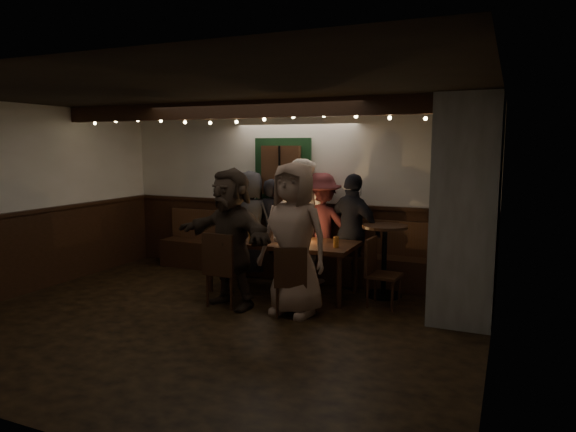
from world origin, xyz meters
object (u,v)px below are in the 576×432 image
at_px(person_a, 250,223).
at_px(dining_table, 282,245).
at_px(person_d, 320,228).
at_px(person_f, 231,238).
at_px(chair_near_right, 290,277).
at_px(person_c, 300,221).
at_px(person_g, 294,239).
at_px(person_e, 353,231).
at_px(person_b, 273,228).
at_px(chair_end, 378,268).
at_px(high_top, 384,251).
at_px(chair_near_left, 222,265).

bearing_deg(person_a, dining_table, 137.14).
height_order(person_d, person_f, person_f).
bearing_deg(person_a, chair_near_right, 127.02).
distance_m(person_c, person_f, 1.50).
distance_m(dining_table, person_g, 0.97).
xyz_separation_m(chair_near_right, person_c, (-0.52, 1.56, 0.44)).
bearing_deg(dining_table, person_g, -56.79).
relative_size(person_e, person_g, 0.89).
relative_size(person_b, person_c, 0.83).
bearing_deg(chair_end, high_top, 93.19).
xyz_separation_m(chair_near_left, person_b, (-0.07, 1.64, 0.23)).
distance_m(person_f, person_g, 0.85).
bearing_deg(chair_near_right, dining_table, 119.87).
bearing_deg(person_c, chair_near_right, 110.39).
height_order(person_a, person_b, person_a).
height_order(dining_table, person_b, person_b).
height_order(chair_near_right, high_top, high_top).
relative_size(chair_near_right, person_a, 0.52).
bearing_deg(person_g, person_c, 116.49).
xyz_separation_m(dining_table, person_a, (-0.87, 0.71, 0.16)).
bearing_deg(person_d, person_f, 47.82).
bearing_deg(chair_near_left, person_f, 45.83).
distance_m(chair_near_right, person_a, 2.15).
xyz_separation_m(person_b, person_f, (0.15, -1.56, 0.12)).
bearing_deg(person_a, chair_near_left, 101.83).
bearing_deg(person_c, chair_near_left, 76.73).
bearing_deg(dining_table, person_f, -113.18).
height_order(chair_near_left, high_top, high_top).
height_order(chair_near_right, person_d, person_d).
xyz_separation_m(high_top, person_b, (-1.83, 0.36, 0.15)).
xyz_separation_m(person_a, person_g, (1.38, -1.49, 0.10)).
height_order(chair_near_left, person_d, person_d).
distance_m(person_b, person_e, 1.30).
bearing_deg(person_g, dining_table, 130.23).
relative_size(dining_table, chair_end, 2.34).
bearing_deg(dining_table, person_d, 69.33).
bearing_deg(person_g, person_f, -171.59).
bearing_deg(person_c, chair_end, 154.21).
bearing_deg(person_e, person_c, 27.02).
relative_size(chair_near_right, person_f, 0.49).
height_order(person_c, person_f, person_c).
height_order(person_c, person_d, person_c).
bearing_deg(person_f, person_c, 96.07).
height_order(person_e, person_g, person_g).
relative_size(dining_table, chair_near_left, 2.14).
xyz_separation_m(dining_table, person_e, (0.80, 0.70, 0.15)).
relative_size(chair_near_left, person_d, 0.58).
distance_m(chair_near_left, person_f, 0.36).
relative_size(high_top, person_g, 0.53).
bearing_deg(chair_near_left, person_a, 105.67).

